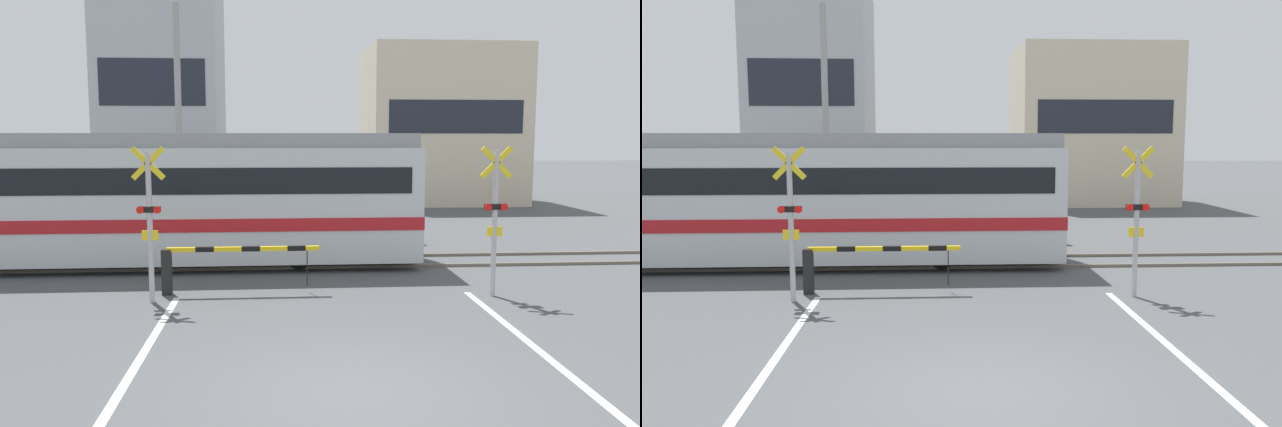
# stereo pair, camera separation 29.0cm
# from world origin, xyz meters

# --- Properties ---
(ground_plane) EXTENTS (160.00, 160.00, 0.00)m
(ground_plane) POSITION_xyz_m (0.00, 0.00, 0.00)
(ground_plane) COLOR #4C4F51
(rail_track_near) EXTENTS (50.00, 0.10, 0.08)m
(rail_track_near) POSITION_xyz_m (0.00, 7.85, 0.04)
(rail_track_near) COLOR #6B6051
(rail_track_near) RESTS_ON ground_plane
(rail_track_far) EXTENTS (50.00, 0.10, 0.08)m
(rail_track_far) POSITION_xyz_m (0.00, 9.28, 0.04)
(rail_track_far) COLOR #6B6051
(rail_track_far) RESTS_ON ground_plane
(road_stripe_left) EXTENTS (0.14, 9.14, 0.01)m
(road_stripe_left) POSITION_xyz_m (-3.11, 0.57, 0.00)
(road_stripe_left) COLOR white
(road_stripe_left) RESTS_ON ground_plane
(road_stripe_right) EXTENTS (0.14, 9.14, 0.01)m
(road_stripe_right) POSITION_xyz_m (3.11, 0.57, 0.00)
(road_stripe_right) COLOR white
(road_stripe_right) RESTS_ON ground_plane
(commuter_train) EXTENTS (16.26, 2.72, 3.45)m
(commuter_train) POSITION_xyz_m (-5.47, 8.56, 1.84)
(commuter_train) COLOR silver
(commuter_train) RESTS_ON ground_plane
(crossing_barrier_near) EXTENTS (3.37, 0.20, 1.03)m
(crossing_barrier_near) POSITION_xyz_m (-2.51, 5.44, 0.73)
(crossing_barrier_near) COLOR black
(crossing_barrier_near) RESTS_ON ground_plane
(crossing_barrier_far) EXTENTS (3.37, 0.20, 1.03)m
(crossing_barrier_far) POSITION_xyz_m (2.51, 11.53, 0.73)
(crossing_barrier_far) COLOR black
(crossing_barrier_far) RESTS_ON ground_plane
(crossing_signal_left) EXTENTS (0.68, 0.15, 3.18)m
(crossing_signal_left) POSITION_xyz_m (-3.56, 4.83, 1.75)
(crossing_signal_left) COLOR #B2B2B7
(crossing_signal_left) RESTS_ON ground_plane
(crossing_signal_right) EXTENTS (0.68, 0.15, 3.18)m
(crossing_signal_right) POSITION_xyz_m (3.56, 4.83, 1.75)
(crossing_signal_right) COLOR #B2B2B7
(crossing_signal_right) RESTS_ON ground_plane
(pedestrian) EXTENTS (0.38, 0.23, 1.79)m
(pedestrian) POSITION_xyz_m (1.04, 15.11, 1.04)
(pedestrian) COLOR #33384C
(pedestrian) RESTS_ON ground_plane
(building_left_of_street) EXTENTS (5.68, 5.81, 10.62)m
(building_left_of_street) POSITION_xyz_m (-6.55, 24.25, 5.31)
(building_left_of_street) COLOR #B2B7BC
(building_left_of_street) RESTS_ON ground_plane
(building_right_of_street) EXTENTS (7.68, 5.81, 7.86)m
(building_right_of_street) POSITION_xyz_m (7.55, 24.25, 3.93)
(building_right_of_street) COLOR beige
(building_right_of_street) RESTS_ON ground_plane
(utility_pole_streetside) EXTENTS (0.22, 0.22, 7.84)m
(utility_pole_streetside) POSITION_xyz_m (-4.31, 14.03, 3.92)
(utility_pole_streetside) COLOR gray
(utility_pole_streetside) RESTS_ON ground_plane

